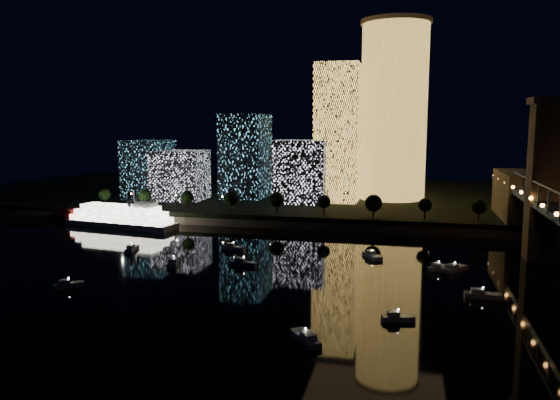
{
  "coord_description": "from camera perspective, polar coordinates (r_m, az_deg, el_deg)",
  "views": [
    {
      "loc": [
        23.42,
        -130.89,
        42.12
      ],
      "look_at": [
        -20.72,
        55.0,
        15.28
      ],
      "focal_mm": 35.0,
      "sensor_mm": 36.0,
      "label": 1
    }
  ],
  "objects": [
    {
      "name": "seawall",
      "position": [
        217.99,
        6.96,
        -2.8
      ],
      "size": [
        420.0,
        6.0,
        3.0
      ],
      "primitive_type": "cube",
      "color": "#6B5E4C",
      "rests_on": "ground"
    },
    {
      "name": "tower_rectangular",
      "position": [
        262.96,
        6.03,
        6.96
      ],
      "size": [
        20.47,
        20.47,
        65.12
      ],
      "primitive_type": "cube",
      "color": "#FFBD51",
      "rests_on": "far_bank"
    },
    {
      "name": "riverboat",
      "position": [
        234.19,
        -16.73,
        -1.71
      ],
      "size": [
        52.77,
        17.92,
        15.61
      ],
      "color": "silver",
      "rests_on": "ground"
    },
    {
      "name": "street_lamps",
      "position": [
        234.45,
        -0.96,
        -0.12
      ],
      "size": [
        132.7,
        0.7,
        5.65
      ],
      "color": "black",
      "rests_on": "far_bank"
    },
    {
      "name": "motorboats",
      "position": [
        153.95,
        1.84,
        -7.57
      ],
      "size": [
        114.12,
        79.48,
        2.78
      ],
      "color": "silver",
      "rests_on": "ground"
    },
    {
      "name": "midrise_blocks",
      "position": [
        271.99,
        -5.9,
        3.59
      ],
      "size": [
        100.36,
        40.96,
        41.79
      ],
      "color": "white",
      "rests_on": "far_bank"
    },
    {
      "name": "tower_cylindrical",
      "position": [
        276.13,
        11.8,
        9.11
      ],
      "size": [
        34.0,
        34.0,
        86.31
      ],
      "color": "#FFBD51",
      "rests_on": "far_bank"
    },
    {
      "name": "ground",
      "position": [
        139.48,
        3.1,
        -9.59
      ],
      "size": [
        520.0,
        520.0,
        0.0
      ],
      "primitive_type": "plane",
      "color": "black",
      "rests_on": "ground"
    },
    {
      "name": "esplanade_trees",
      "position": [
        226.73,
        0.51,
        -0.03
      ],
      "size": [
        165.57,
        6.94,
        8.97
      ],
      "color": "black",
      "rests_on": "far_bank"
    },
    {
      "name": "far_bank",
      "position": [
        294.51,
        8.67,
        0.17
      ],
      "size": [
        420.0,
        160.0,
        5.0
      ],
      "primitive_type": "cube",
      "color": "black",
      "rests_on": "ground"
    }
  ]
}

